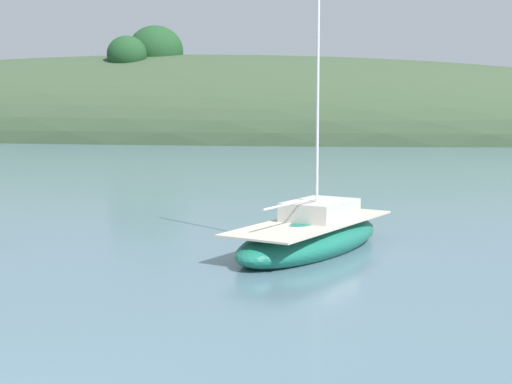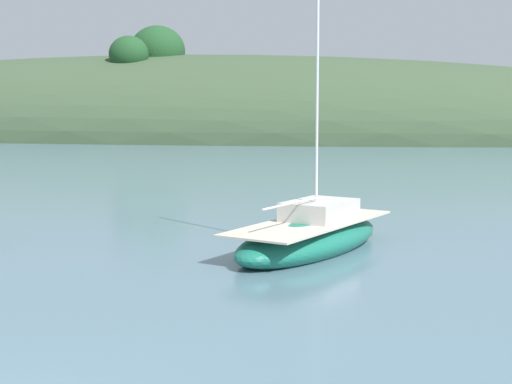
% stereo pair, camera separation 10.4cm
% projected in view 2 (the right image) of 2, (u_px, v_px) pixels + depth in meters
% --- Properties ---
extents(far_shoreline_hill, '(150.00, 36.00, 24.41)m').
position_uv_depth(far_shoreline_hill, '(162.00, 136.00, 100.20)').
color(far_shoreline_hill, '#384C33').
rests_on(far_shoreline_hill, ground).
extents(sailboat_teal_outer, '(5.26, 8.18, 10.66)m').
position_uv_depth(sailboat_teal_outer, '(311.00, 236.00, 24.69)').
color(sailboat_teal_outer, '#196B56').
rests_on(sailboat_teal_outer, ground).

